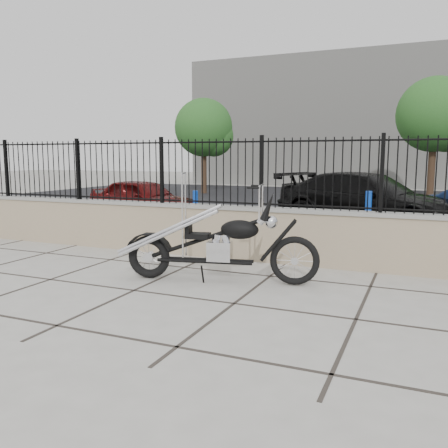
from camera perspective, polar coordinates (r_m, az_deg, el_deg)
name	(u,v)px	position (r m, az deg, el deg)	size (l,w,h in m)	color
ground_plane	(134,291)	(6.76, -10.77, -7.87)	(90.00, 90.00, 0.00)	#99968E
parking_lot	(321,205)	(18.33, 11.54, 2.21)	(30.00, 30.00, 0.00)	black
retaining_wall	(210,231)	(8.79, -1.75, -0.80)	(14.00, 0.36, 0.96)	gray
iron_fence	(209,172)	(8.68, -1.78, 6.25)	(14.00, 0.08, 1.20)	black
background_building	(368,122)	(32.15, 16.93, 11.66)	(22.00, 6.00, 8.00)	beige
chopper_motorcycle	(216,227)	(6.95, -0.97, -0.32)	(2.75, 0.48, 1.65)	black
car_red	(143,199)	(14.15, -9.72, 2.99)	(1.42, 3.53, 1.20)	#4D0B0B
car_black	(368,200)	(12.84, 16.89, 2.75)	(2.01, 4.93, 1.43)	black
bollard_a	(195,212)	(11.43, -3.45, 1.45)	(0.12, 0.12, 1.03)	#0C2CBB
bollard_b	(368,217)	(10.56, 16.92, 0.79)	(0.13, 0.13, 1.12)	#0C1FBC
tree_left	(204,125)	(23.87, -2.46, 11.82)	(2.86, 2.86, 4.82)	#382619
tree_right	(435,111)	(22.45, 24.04, 12.31)	(3.17, 3.17, 5.34)	#382619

